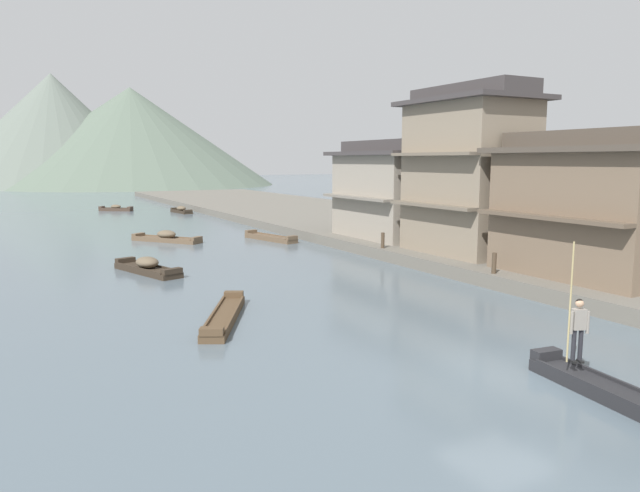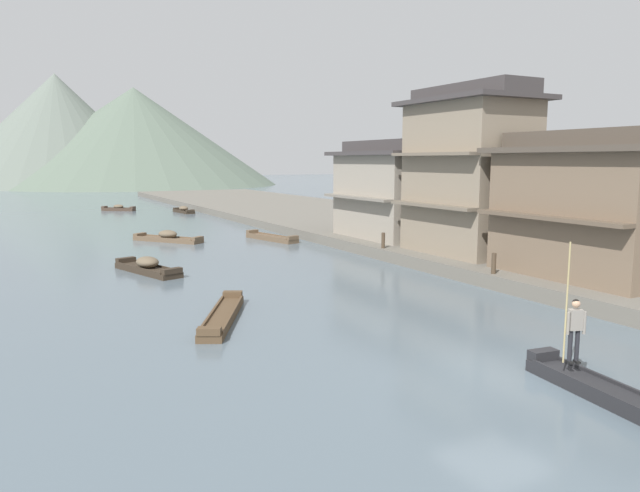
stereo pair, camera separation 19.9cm
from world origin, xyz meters
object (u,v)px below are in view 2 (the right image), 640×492
at_px(boat_moored_nearest, 222,316).
at_px(boat_midriver_drifting, 272,238).
at_px(boat_moored_far, 148,267).
at_px(house_waterfront_second, 469,171).
at_px(house_waterfront_nearest, 598,205).
at_px(mooring_post_dock_mid, 383,240).
at_px(boat_foreground_poled, 602,391).
at_px(house_waterfront_tall, 392,190).
at_px(boat_moored_second, 184,210).
at_px(mooring_post_dock_near, 494,263).
at_px(boat_moored_third, 168,238).
at_px(boat_midriver_upstream, 119,209).
at_px(boatman_person, 574,323).

bearing_deg(boat_moored_nearest, boat_midriver_drifting, 62.18).
distance_m(boat_moored_far, house_waterfront_second, 17.19).
bearing_deg(house_waterfront_nearest, boat_midriver_drifting, 105.94).
height_order(house_waterfront_second, mooring_post_dock_mid, house_waterfront_second).
bearing_deg(house_waterfront_nearest, boat_moored_nearest, 170.67).
relative_size(boat_midriver_drifting, mooring_post_dock_mid, 5.76).
relative_size(boat_moored_far, mooring_post_dock_mid, 5.58).
height_order(boat_foreground_poled, boat_moored_nearest, boat_foreground_poled).
height_order(boat_moored_far, house_waterfront_tall, house_waterfront_tall).
bearing_deg(boat_moored_far, boat_moored_second, 72.17).
bearing_deg(house_waterfront_nearest, mooring_post_dock_near, 149.29).
relative_size(boat_moored_second, mooring_post_dock_mid, 4.50).
bearing_deg(boat_foreground_poled, boat_moored_third, 94.46).
relative_size(boat_moored_second, mooring_post_dock_near, 4.30).
distance_m(house_waterfront_nearest, mooring_post_dock_mid, 11.64).
distance_m(boat_foreground_poled, boat_moored_third, 31.98).
distance_m(boat_moored_third, boat_moored_far, 11.57).
distance_m(boat_moored_nearest, house_waterfront_nearest, 16.38).
xyz_separation_m(boat_moored_second, boat_moored_third, (-6.90, -21.77, 0.00)).
xyz_separation_m(boat_moored_nearest, boat_moored_third, (3.20, 21.21, 0.11)).
xyz_separation_m(boat_moored_second, house_waterfront_second, (5.09, -38.21, 4.68)).
height_order(boat_moored_nearest, boat_moored_second, boat_moored_second).
relative_size(boat_moored_far, mooring_post_dock_near, 5.33).
xyz_separation_m(boat_midriver_upstream, house_waterfront_tall, (11.01, -36.69, 3.38)).
xyz_separation_m(boat_moored_far, mooring_post_dock_mid, (12.58, -2.07, 0.79)).
relative_size(boatman_person, boat_midriver_drifting, 0.60).
height_order(boat_midriver_upstream, mooring_post_dock_mid, mooring_post_dock_mid).
distance_m(boat_moored_third, mooring_post_dock_mid, 15.85).
bearing_deg(boat_moored_third, boat_moored_nearest, -98.58).
bearing_deg(boat_midriver_upstream, mooring_post_dock_mid, -79.20).
bearing_deg(house_waterfront_second, boat_moored_third, 126.11).
distance_m(boat_moored_second, mooring_post_dock_near, 43.46).
xyz_separation_m(boatman_person, boat_moored_far, (-6.22, 19.94, -1.28)).
height_order(boat_moored_second, boat_midriver_drifting, boat_moored_second).
xyz_separation_m(boat_midriver_drifting, house_waterfront_second, (5.42, -13.74, 4.77)).
bearing_deg(boat_midriver_upstream, house_waterfront_second, -76.22).
bearing_deg(house_waterfront_tall, house_waterfront_second, -91.69).
relative_size(boat_midriver_drifting, boat_midriver_upstream, 1.46).
relative_size(boat_moored_nearest, mooring_post_dock_near, 5.61).
height_order(boat_moored_nearest, house_waterfront_tall, house_waterfront_tall).
relative_size(boatman_person, boat_moored_third, 0.63).
relative_size(boatman_person, mooring_post_dock_mid, 3.48).
relative_size(boat_foreground_poled, boat_moored_third, 0.92).
relative_size(boat_moored_nearest, boat_moored_far, 1.05).
bearing_deg(boat_foreground_poled, boat_moored_nearest, 118.06).
height_order(boat_foreground_poled, boat_moored_third, boat_moored_third).
distance_m(boat_moored_second, boat_moored_far, 34.41).
xyz_separation_m(boat_moored_nearest, house_waterfront_second, (15.19, 4.77, 4.79)).
height_order(boat_moored_second, house_waterfront_second, house_waterfront_second).
height_order(boat_midriver_upstream, house_waterfront_second, house_waterfront_second).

